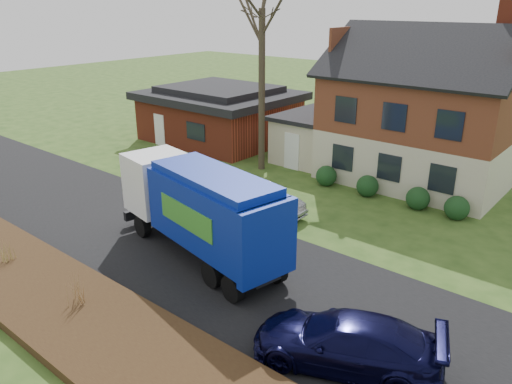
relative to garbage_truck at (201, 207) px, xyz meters
The scene contains 10 objects.
ground 2.13m from the garbage_truck, ahead, with size 120.00×120.00×0.00m, color #2A4717.
road 2.12m from the garbage_truck, ahead, with size 80.00×7.00×0.02m, color black.
mulch_verge 5.63m from the garbage_truck, 84.20° to the right, with size 80.00×3.50×0.30m, color black.
main_house 14.23m from the garbage_truck, 81.74° to the left, with size 12.95×8.95×9.26m.
ranch_house 17.36m from the garbage_truck, 131.34° to the left, with size 9.80×8.20×3.70m.
garbage_truck is the anchor object (origin of this frame).
silver_sedan 4.93m from the garbage_truck, 101.05° to the left, with size 1.45×4.15×1.37m, color #A7AAAF.
navy_wagon 7.57m from the garbage_truck, 14.23° to the right, with size 2.02×4.96×1.44m, color black.
grass_clump_west 7.13m from the garbage_truck, 133.37° to the right, with size 0.32×0.27×0.86m.
grass_clump_mid 5.18m from the garbage_truck, 94.92° to the right, with size 0.37×0.31×1.04m.
Camera 1 is at (11.77, -11.70, 9.08)m, focal length 35.00 mm.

